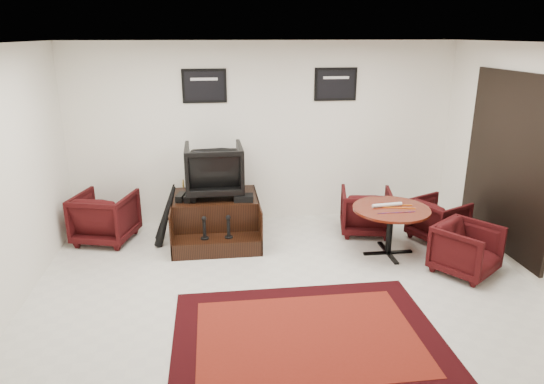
{
  "coord_description": "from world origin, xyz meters",
  "views": [
    {
      "loc": [
        -0.81,
        -4.92,
        2.9
      ],
      "look_at": [
        -0.08,
        0.9,
        0.97
      ],
      "focal_mm": 32.0,
      "sensor_mm": 36.0,
      "label": 1
    }
  ],
  "objects": [
    {
      "name": "ground",
      "position": [
        0.0,
        0.0,
        0.0
      ],
      "size": [
        6.0,
        6.0,
        0.0
      ],
      "primitive_type": "plane",
      "color": "silver",
      "rests_on": "ground"
    },
    {
      "name": "room_shell",
      "position": [
        0.41,
        0.12,
        1.79
      ],
      "size": [
        6.02,
        5.02,
        2.81
      ],
      "color": "white",
      "rests_on": "ground"
    },
    {
      "name": "area_rug",
      "position": [
        0.06,
        -0.85,
        0.01
      ],
      "size": [
        2.67,
        2.0,
        0.01
      ],
      "color": "black",
      "rests_on": "ground"
    },
    {
      "name": "shine_podium",
      "position": [
        -0.8,
        1.77,
        0.29
      ],
      "size": [
        1.23,
        1.27,
        0.63
      ],
      "color": "black",
      "rests_on": "ground"
    },
    {
      "name": "shine_chair",
      "position": [
        -0.8,
        1.91,
        1.05
      ],
      "size": [
        0.83,
        0.78,
        0.84
      ],
      "primitive_type": "imported",
      "rotation": [
        0.0,
        0.0,
        3.16
      ],
      "color": "black",
      "rests_on": "shine_podium"
    },
    {
      "name": "shoes_pair",
      "position": [
        -1.23,
        1.69,
        0.68
      ],
      "size": [
        0.26,
        0.29,
        0.1
      ],
      "color": "black",
      "rests_on": "shine_podium"
    },
    {
      "name": "polish_kit",
      "position": [
        -0.4,
        1.56,
        0.68
      ],
      "size": [
        0.29,
        0.21,
        0.09
      ],
      "primitive_type": "cube",
      "rotation": [
        0.0,
        0.0,
        -0.1
      ],
      "color": "black",
      "rests_on": "shine_podium"
    },
    {
      "name": "umbrella_black",
      "position": [
        -1.49,
        1.55,
        0.46
      ],
      "size": [
        0.34,
        0.13,
        0.92
      ],
      "primitive_type": null,
      "color": "black",
      "rests_on": "ground"
    },
    {
      "name": "umbrella_hooked",
      "position": [
        -1.52,
        1.8,
        0.44
      ],
      "size": [
        0.33,
        0.12,
        0.88
      ],
      "primitive_type": null,
      "color": "black",
      "rests_on": "ground"
    },
    {
      "name": "armchair_side",
      "position": [
        -2.4,
        1.88,
        0.4
      ],
      "size": [
        0.94,
        0.91,
        0.8
      ],
      "primitive_type": "imported",
      "rotation": [
        0.0,
        0.0,
        2.87
      ],
      "color": "black",
      "rests_on": "ground"
    },
    {
      "name": "meeting_table",
      "position": [
        1.53,
        0.92,
        0.59
      ],
      "size": [
        1.03,
        1.03,
        0.67
      ],
      "color": "#4B100A",
      "rests_on": "ground"
    },
    {
      "name": "table_chair_back",
      "position": [
        1.44,
        1.7,
        0.37
      ],
      "size": [
        0.86,
        0.82,
        0.75
      ],
      "primitive_type": "imported",
      "rotation": [
        0.0,
        0.0,
        2.92
      ],
      "color": "black",
      "rests_on": "ground"
    },
    {
      "name": "table_chair_window",
      "position": [
        2.41,
        1.31,
        0.34
      ],
      "size": [
        0.84,
        0.86,
        0.68
      ],
      "primitive_type": "imported",
      "rotation": [
        0.0,
        0.0,
        2.01
      ],
      "color": "black",
      "rests_on": "ground"
    },
    {
      "name": "table_chair_corner",
      "position": [
        2.29,
        0.27,
        0.35
      ],
      "size": [
        0.93,
        0.92,
        0.71
      ],
      "primitive_type": "imported",
      "rotation": [
        0.0,
        0.0,
        0.63
      ],
      "color": "black",
      "rests_on": "ground"
    },
    {
      "name": "paper_roll",
      "position": [
        1.49,
        0.98,
        0.7
      ],
      "size": [
        0.42,
        0.09,
        0.05
      ],
      "primitive_type": "cylinder",
      "rotation": [
        0.0,
        1.57,
        0.1
      ],
      "color": "silver",
      "rests_on": "meeting_table"
    },
    {
      "name": "table_clutter",
      "position": [
        1.6,
        0.89,
        0.68
      ],
      "size": [
        0.57,
        0.32,
        0.01
      ],
      "color": "orange",
      "rests_on": "meeting_table"
    }
  ]
}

